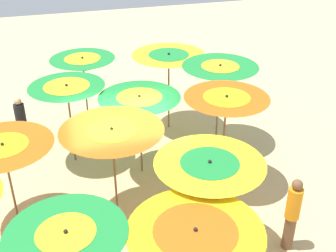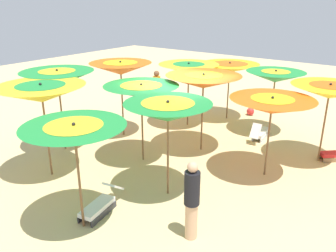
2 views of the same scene
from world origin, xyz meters
name	(u,v)px [view 2 (image 2 of 2)]	position (x,y,z in m)	size (l,w,h in m)	color
ground	(178,154)	(0.00, 0.00, -0.02)	(36.43, 36.43, 0.04)	#D1B57F
beach_umbrella_0	(330,92)	(2.01, -3.55, 2.06)	(2.06, 2.06, 2.30)	brown
beach_umbrella_1	(275,77)	(3.30, -1.57, 1.98)	(1.94, 1.94, 2.22)	brown
beach_umbrella_2	(230,68)	(3.80, 0.36, 1.99)	(2.18, 2.18, 2.21)	brown
beach_umbrella_3	(272,106)	(0.26, -2.63, 1.92)	(2.11, 2.11, 2.17)	brown
beach_umbrella_4	(203,81)	(0.65, -0.40, 2.15)	(2.22, 2.22, 2.40)	brown
beach_umbrella_5	(189,68)	(2.26, 1.18, 2.10)	(2.13, 2.13, 2.32)	brown
beach_umbrella_6	(168,112)	(-2.03, -1.12, 2.07)	(1.98, 1.98, 2.33)	brown
beach_umbrella_7	(141,91)	(-0.99, 0.56, 2.06)	(2.06, 2.06, 2.28)	brown
beach_umbrella_8	(121,68)	(0.13, 2.40, 2.29)	(2.02, 2.02, 2.54)	brown
beach_umbrella_9	(75,136)	(-4.10, -0.50, 2.02)	(1.97, 1.97, 2.28)	brown
beach_umbrella_10	(41,93)	(-3.12, 1.93, 2.23)	(2.18, 2.18, 2.50)	brown
beach_umbrella_11	(58,78)	(-1.83, 3.03, 2.23)	(2.12, 2.12, 2.51)	brown
lounger_0	(260,133)	(2.58, -1.53, 0.21)	(1.32, 0.41, 0.67)	silver
lounger_1	(100,204)	(-3.55, -0.40, 0.20)	(1.32, 0.60, 0.52)	#333338
beachgoer_0	(157,91)	(2.62, 2.91, 0.92)	(0.30, 0.30, 1.76)	brown
beachgoer_1	(192,200)	(-3.07, -2.46, 0.86)	(0.30, 0.30, 1.64)	#D8A87F
beach_ball	(250,111)	(4.71, -0.22, 0.15)	(0.31, 0.31, 0.31)	red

